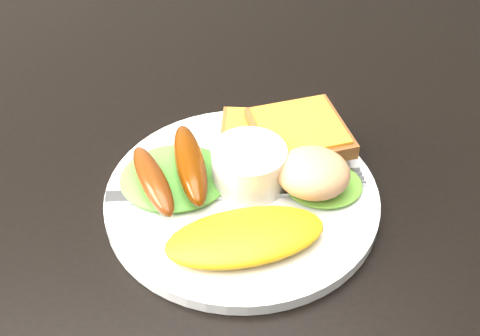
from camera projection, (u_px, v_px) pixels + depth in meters
The scene contains 12 objects.
dining_table at pixel (127, 152), 0.66m from camera, with size 1.20×0.80×0.04m, color black.
plate at pixel (242, 198), 0.57m from camera, with size 0.23×0.23×0.01m, color white.
lettuce_left at pixel (175, 177), 0.58m from camera, with size 0.10×0.09×0.01m, color #378F2A.
lettuce_right at pixel (323, 184), 0.57m from camera, with size 0.07×0.06×0.01m, color green.
omelette at pixel (245, 237), 0.52m from camera, with size 0.13×0.06×0.02m, color orange.
sausage_a at pixel (153, 180), 0.55m from camera, with size 0.02×0.09×0.02m, color maroon.
sausage_b at pixel (190, 164), 0.56m from camera, with size 0.02×0.10×0.02m, color #6A3306.
ramekin at pixel (249, 167), 0.57m from camera, with size 0.06×0.06×0.04m, color white.
toast_a at pixel (261, 138), 0.61m from camera, with size 0.07×0.07×0.01m, color brown.
toast_b at pixel (300, 133), 0.60m from camera, with size 0.08×0.08×0.01m, color brown.
potato_salad at pixel (313, 173), 0.55m from camera, with size 0.06×0.06×0.03m, color beige.
fork at pixel (203, 194), 0.56m from camera, with size 0.16×0.01×0.00m, color #ADAFB7.
Camera 1 is at (0.03, -0.51, 1.16)m, focal length 50.00 mm.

